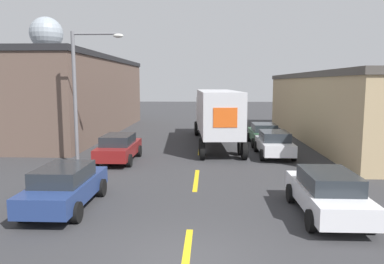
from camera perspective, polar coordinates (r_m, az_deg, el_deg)
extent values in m
plane|color=#333335|center=(9.95, -0.98, -19.20)|extent=(160.00, 160.00, 0.00)
cube|color=gold|center=(10.07, -0.93, -18.82)|extent=(0.20, 3.90, 0.01)
cube|color=gold|center=(17.48, 0.65, -7.29)|extent=(0.20, 3.90, 0.01)
cube|color=gold|center=(25.18, 1.24, -2.70)|extent=(0.20, 3.90, 0.01)
cube|color=brown|center=(36.36, -22.14, 4.90)|extent=(13.87, 22.74, 6.32)
cube|color=#232326|center=(36.39, -22.41, 10.19)|extent=(14.07, 22.94, 0.40)
cube|color=tan|center=(32.10, 24.97, 3.15)|extent=(10.27, 24.56, 4.83)
cube|color=#4C4742|center=(32.04, 25.23, 7.82)|extent=(10.47, 24.76, 0.40)
cube|color=silver|center=(32.67, 2.80, 2.97)|extent=(2.52, 3.16, 2.70)
cube|color=silver|center=(25.83, 3.87, 3.24)|extent=(3.10, 10.19, 2.76)
cube|color=#E55619|center=(20.83, 5.09, 2.20)|extent=(1.34, 0.12, 1.11)
cylinder|color=black|center=(33.28, 4.84, 0.70)|extent=(0.35, 1.08, 1.07)
cylinder|color=black|center=(33.11, 0.63, 0.69)|extent=(0.35, 1.08, 1.07)
cylinder|color=black|center=(32.09, 5.07, 0.44)|extent=(0.35, 1.08, 1.07)
cylinder|color=black|center=(31.92, 0.70, 0.43)|extent=(0.35, 1.08, 1.07)
cylinder|color=black|center=(23.43, 7.42, -2.22)|extent=(0.35, 1.08, 1.07)
cylinder|color=black|center=(23.19, 1.43, -2.26)|extent=(0.35, 1.08, 1.07)
cylinder|color=black|center=(22.07, 7.96, -2.83)|extent=(0.35, 1.08, 1.07)
cylinder|color=black|center=(21.81, 1.60, -2.88)|extent=(0.35, 1.08, 1.07)
cube|color=silver|center=(23.38, 12.36, -2.00)|extent=(1.79, 4.60, 0.66)
cube|color=#23282D|center=(23.15, 12.46, -0.58)|extent=(1.57, 2.39, 0.55)
cylinder|color=black|center=(24.98, 13.81, -2.21)|extent=(0.22, 0.69, 0.69)
cylinder|color=black|center=(24.69, 9.73, -2.21)|extent=(0.22, 0.69, 0.69)
cylinder|color=black|center=(22.23, 15.24, -3.44)|extent=(0.22, 0.69, 0.69)
cylinder|color=black|center=(21.91, 10.66, -3.47)|extent=(0.22, 0.69, 0.69)
cube|color=maroon|center=(21.79, -11.07, -2.65)|extent=(1.79, 4.60, 0.66)
cube|color=#23282D|center=(21.56, -11.19, -1.14)|extent=(1.57, 2.39, 0.55)
cylinder|color=black|center=(23.03, -8.05, -2.87)|extent=(0.22, 0.69, 0.69)
cylinder|color=black|center=(23.43, -12.36, -2.80)|extent=(0.22, 0.69, 0.69)
cylinder|color=black|center=(20.29, -9.52, -4.32)|extent=(0.22, 0.69, 0.69)
cylinder|color=black|center=(20.73, -14.38, -4.20)|extent=(0.22, 0.69, 0.69)
cube|color=silver|center=(13.55, 19.85, -9.20)|extent=(1.79, 4.60, 0.66)
cube|color=#23282D|center=(13.27, 20.14, -6.87)|extent=(1.57, 2.39, 0.55)
cylinder|color=black|center=(15.22, 21.45, -8.74)|extent=(0.22, 0.69, 0.69)
cylinder|color=black|center=(14.74, 14.77, -8.99)|extent=(0.22, 0.69, 0.69)
cylinder|color=black|center=(12.69, 25.68, -12.22)|extent=(0.22, 0.69, 0.69)
cylinder|color=black|center=(12.11, 17.67, -12.77)|extent=(0.22, 0.69, 0.69)
cube|color=#2D5B38|center=(27.60, 10.85, -0.52)|extent=(1.79, 4.60, 0.66)
cube|color=#23282D|center=(27.38, 10.92, 0.69)|extent=(1.57, 2.39, 0.55)
cylinder|color=black|center=(29.18, 12.17, -0.78)|extent=(0.22, 0.69, 0.69)
cylinder|color=black|center=(28.93, 8.68, -0.77)|extent=(0.22, 0.69, 0.69)
cylinder|color=black|center=(26.40, 13.20, -1.67)|extent=(0.22, 0.69, 0.69)
cylinder|color=black|center=(26.13, 9.34, -1.67)|extent=(0.22, 0.69, 0.69)
cube|color=navy|center=(14.30, -18.69, -8.28)|extent=(1.79, 4.60, 0.66)
cube|color=#23282D|center=(14.02, -19.00, -6.05)|extent=(1.57, 2.39, 0.55)
cylinder|color=black|center=(15.40, -13.57, -8.23)|extent=(0.22, 0.69, 0.69)
cylinder|color=black|center=(15.99, -19.80, -7.89)|extent=(0.22, 0.69, 0.69)
cylinder|color=black|center=(12.81, -17.16, -11.61)|extent=(0.22, 0.69, 0.69)
cylinder|color=black|center=(13.51, -24.46, -10.96)|extent=(0.22, 0.69, 0.69)
cylinder|color=#47474C|center=(66.31, -19.52, 7.63)|extent=(0.28, 0.28, 10.19)
cylinder|color=#47474C|center=(68.88, -21.19, 7.54)|extent=(0.28, 0.28, 10.19)
cylinder|color=#47474C|center=(65.94, -22.32, 7.51)|extent=(0.28, 0.28, 10.19)
cylinder|color=#4C4C51|center=(67.25, -21.21, 11.73)|extent=(4.01, 4.01, 0.30)
sphere|color=#939EA8|center=(67.50, -21.31, 13.81)|extent=(5.32, 5.32, 5.32)
cylinder|color=slate|center=(21.37, -17.39, 4.83)|extent=(0.20, 0.20, 7.19)
cylinder|color=slate|center=(21.13, -14.53, 14.27)|extent=(2.46, 0.11, 0.11)
ellipsoid|color=silver|center=(20.80, -11.18, 14.20)|extent=(0.56, 0.32, 0.22)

